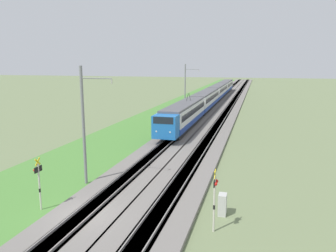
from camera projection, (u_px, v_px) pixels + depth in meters
The scene contains 12 objects.
ground_plane at pixel (84, 219), 19.67m from camera, with size 400.00×400.00×0.00m, color #6B7A51.
ballast_main at pixel (208, 108), 66.99m from camera, with size 240.00×4.40×0.30m.
ballast_adjacent at pixel (229, 109), 65.89m from camera, with size 240.00×4.40×0.30m.
track_main at pixel (208, 108), 66.99m from camera, with size 240.00×1.57×0.45m.
track_adjacent at pixel (229, 109), 65.89m from camera, with size 240.00×1.57×0.45m.
grass_verge at pixel (181, 108), 68.47m from camera, with size 240.00×10.96×0.12m.
passenger_train at pixel (213, 94), 73.54m from camera, with size 79.97×2.85×4.88m.
crossing_signal_near at pixel (39, 179), 20.28m from camera, with size 0.70×0.23×3.50m.
crossing_signal_far at pixel (215, 194), 17.80m from camera, with size 0.70×0.23×3.59m.
catenary_mast_near at pixel (84, 125), 24.31m from camera, with size 0.22×2.56×9.04m.
catenary_mast_mid at pixel (185, 89), 57.64m from camera, with size 0.22×2.56×9.05m.
equipment_cabinet at pixel (222, 205), 20.09m from camera, with size 0.70×0.49×1.35m.
Camera 1 is at (-16.27, -9.69, 9.22)m, focal length 35.00 mm.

